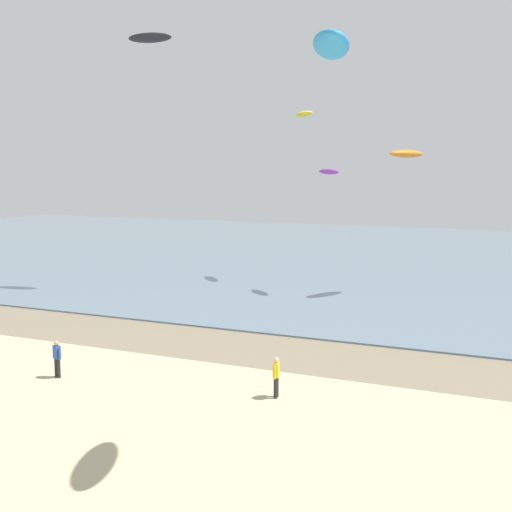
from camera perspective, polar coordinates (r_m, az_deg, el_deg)
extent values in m
cube|color=#84755B|center=(32.94, 3.18, -8.75)|extent=(120.00, 5.96, 0.01)
cube|color=slate|center=(69.18, 13.83, -0.15)|extent=(160.00, 70.00, 0.10)
cylinder|color=#232328|center=(30.46, -17.36, -9.64)|extent=(0.16, 0.16, 0.88)
cylinder|color=#232328|center=(30.65, -17.56, -9.54)|extent=(0.16, 0.16, 0.88)
cube|color=#2D4CA5|center=(30.35, -17.51, -8.26)|extent=(0.42, 0.34, 0.60)
sphere|color=tan|center=(30.24, -17.55, -7.49)|extent=(0.22, 0.22, 0.22)
cylinder|color=#2D4CA5|center=(30.16, -17.29, -8.45)|extent=(0.09, 0.09, 0.52)
cylinder|color=#2D4CA5|center=(30.56, -17.73, -8.25)|extent=(0.09, 0.09, 0.52)
cylinder|color=#232328|center=(26.88, 1.88, -11.65)|extent=(0.16, 0.16, 0.88)
cylinder|color=#232328|center=(26.68, 1.77, -11.80)|extent=(0.16, 0.16, 0.88)
cube|color=yellow|center=(26.54, 1.83, -10.22)|extent=(0.27, 0.39, 0.60)
sphere|color=beige|center=(26.41, 1.84, -9.35)|extent=(0.22, 0.22, 0.22)
cylinder|color=yellow|center=(26.78, 1.95, -10.17)|extent=(0.09, 0.09, 0.52)
cylinder|color=yellow|center=(26.33, 1.71, -10.48)|extent=(0.09, 0.09, 0.52)
ellipsoid|color=yellow|center=(53.90, 4.35, 12.64)|extent=(2.69, 2.89, 0.58)
ellipsoid|color=purple|center=(47.75, 6.58, 7.56)|extent=(2.47, 2.44, 0.55)
ellipsoid|color=orange|center=(47.91, 13.39, 8.96)|extent=(2.70, 3.72, 0.58)
ellipsoid|color=black|center=(51.31, -9.55, 18.83)|extent=(3.65, 1.75, 0.91)
ellipsoid|color=#2384D1|center=(20.06, 6.76, 18.34)|extent=(2.38, 3.63, 0.88)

